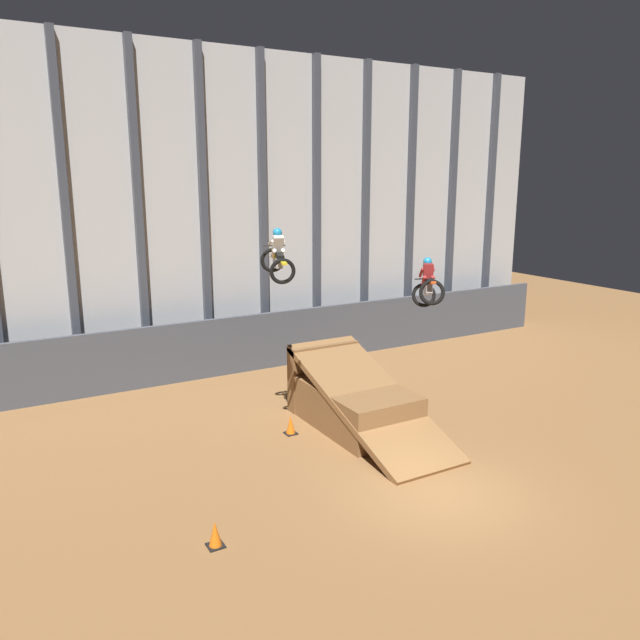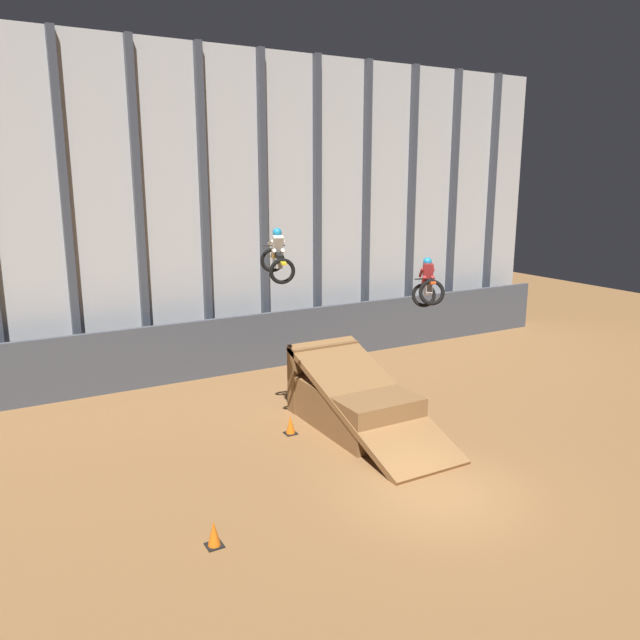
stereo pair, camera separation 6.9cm
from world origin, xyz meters
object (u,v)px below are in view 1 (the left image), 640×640
rider_bike_left_air (278,258)px  traffic_cone_arena_edge (215,534)px  dirt_ramp (352,400)px  traffic_cone_near_ramp (291,425)px  rider_bike_right_air (428,286)px

rider_bike_left_air → traffic_cone_arena_edge: (-3.72, -4.44, -5.17)m
dirt_ramp → traffic_cone_near_ramp: 2.15m
rider_bike_left_air → rider_bike_right_air: 4.44m
dirt_ramp → traffic_cone_arena_edge: size_ratio=10.71×
dirt_ramp → rider_bike_right_air: size_ratio=3.48×
rider_bike_left_air → traffic_cone_near_ramp: (0.40, 0.10, -5.17)m
dirt_ramp → rider_bike_right_air: bearing=-51.3°
traffic_cone_near_ramp → dirt_ramp: bearing=-5.2°
dirt_ramp → rider_bike_left_air: 5.29m
rider_bike_left_air → rider_bike_right_air: rider_bike_left_air is taller
traffic_cone_near_ramp → rider_bike_right_air: bearing=-29.4°
rider_bike_right_air → traffic_cone_near_ramp: bearing=-179.4°
rider_bike_left_air → traffic_cone_near_ramp: rider_bike_left_air is taller
rider_bike_left_air → traffic_cone_arena_edge: size_ratio=3.17×
rider_bike_right_air → traffic_cone_near_ramp: size_ratio=3.08×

